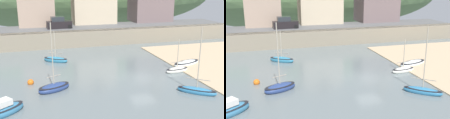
{
  "view_description": "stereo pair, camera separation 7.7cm",
  "coord_description": "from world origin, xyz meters",
  "views": [
    {
      "loc": [
        -10.72,
        -24.69,
        9.54
      ],
      "look_at": [
        -2.79,
        2.31,
        1.62
      ],
      "focal_mm": 43.04,
      "sensor_mm": 36.0,
      "label": 1
    },
    {
      "loc": [
        -10.64,
        -24.71,
        9.54
      ],
      "look_at": [
        -2.79,
        2.31,
        1.62
      ],
      "focal_mm": 43.04,
      "sensor_mm": 36.0,
      "label": 2
    }
  ],
  "objects": [
    {
      "name": "mooring_buoy",
      "position": [
        -11.43,
        1.46,
        0.19
      ],
      "size": [
        0.63,
        0.63,
        0.63
      ],
      "color": "orange",
      "rests_on": "ground"
    },
    {
      "name": "parked_car_near_slipway",
      "position": [
        -6.65,
        20.7,
        3.2
      ],
      "size": [
        4.2,
        1.94,
        1.95
      ],
      "rotation": [
        0.0,
        0.0,
        0.06
      ],
      "color": "black",
      "rests_on": "ground"
    },
    {
      "name": "fishing_boat_green",
      "position": [
        4.4,
        0.81,
        0.25
      ],
      "size": [
        2.94,
        1.38,
        3.91
      ],
      "rotation": [
        0.0,
        0.0,
        0.15
      ],
      "color": "white",
      "rests_on": "ground"
    },
    {
      "name": "ground",
      "position": [
        1.4,
        -9.56,
        0.16
      ],
      "size": [
        48.0,
        41.0,
        0.61
      ],
      "color": "slate"
    },
    {
      "name": "sailboat_tall_mast",
      "position": [
        -13.39,
        -4.68,
        0.36
      ],
      "size": [
        3.48,
        3.05,
        1.43
      ],
      "rotation": [
        0.0,
        0.0,
        0.64
      ],
      "color": "teal",
      "rests_on": "ground"
    },
    {
      "name": "rowboat_small_beached",
      "position": [
        -9.32,
        -0.89,
        0.31
      ],
      "size": [
        3.41,
        2.55,
        6.54
      ],
      "rotation": [
        0.0,
        0.0,
        0.43
      ],
      "color": "navy",
      "rests_on": "ground"
    },
    {
      "name": "sailboat_white_hull",
      "position": [
        -8.36,
        8.84,
        0.28
      ],
      "size": [
        3.31,
        2.74,
        4.15
      ],
      "rotation": [
        0.0,
        0.0,
        -0.61
      ],
      "color": "teal",
      "rests_on": "ground"
    },
    {
      "name": "sailboat_nearest_shore",
      "position": [
        3.0,
        -5.18,
        0.28
      ],
      "size": [
        3.19,
        2.98,
        6.21
      ],
      "rotation": [
        0.0,
        0.0,
        -0.73
      ],
      "color": "teal",
      "rests_on": "ground"
    },
    {
      "name": "dinghy_open_wooden",
      "position": [
        6.92,
        2.96,
        0.22
      ],
      "size": [
        4.34,
        2.63,
        0.69
      ],
      "rotation": [
        0.0,
        0.0,
        0.33
      ],
      "color": "white",
      "rests_on": "ground"
    },
    {
      "name": "quay_seawall",
      "position": [
        0.0,
        17.5,
        1.36
      ],
      "size": [
        48.0,
        9.4,
        2.4
      ],
      "color": "gray",
      "rests_on": "ground"
    }
  ]
}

